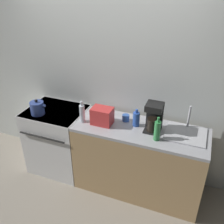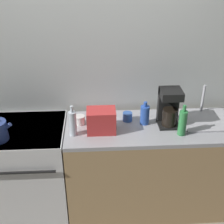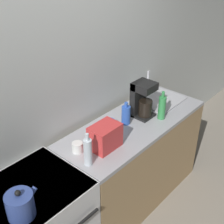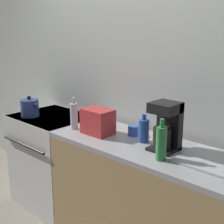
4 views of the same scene
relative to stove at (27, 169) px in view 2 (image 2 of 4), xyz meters
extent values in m
cube|color=silver|center=(0.61, 0.37, 0.83)|extent=(8.00, 0.05, 2.60)
cube|color=silver|center=(0.00, 0.00, -0.01)|extent=(0.76, 0.63, 0.92)
cube|color=black|center=(0.00, 0.00, 0.44)|extent=(0.74, 0.62, 0.02)
cylinder|color=black|center=(0.17, -0.13, 0.44)|extent=(0.20, 0.20, 0.01)
cylinder|color=black|center=(-0.17, 0.13, 0.44)|extent=(0.20, 0.20, 0.01)
cylinder|color=black|center=(0.17, 0.13, 0.44)|extent=(0.20, 0.20, 0.01)
cylinder|color=black|center=(0.00, -0.34, 0.25)|extent=(0.64, 0.02, 0.02)
cube|color=tan|center=(1.16, -0.02, -0.03)|extent=(1.55, 0.60, 0.89)
cube|color=#A3A3A8|center=(1.16, -0.02, 0.43)|extent=(1.55, 0.60, 0.04)
cylinder|color=#33478C|center=(-0.07, -0.15, 0.57)|extent=(0.10, 0.03, 0.08)
cube|color=red|center=(0.70, -0.07, 0.55)|extent=(0.24, 0.17, 0.20)
cube|color=black|center=(0.66, -0.07, 0.65)|extent=(0.03, 0.12, 0.01)
cube|color=black|center=(0.75, -0.07, 0.65)|extent=(0.03, 0.12, 0.01)
cube|color=black|center=(1.30, -0.01, 0.46)|extent=(0.18, 0.19, 0.02)
cube|color=black|center=(1.30, 0.06, 0.62)|extent=(0.18, 0.06, 0.34)
cube|color=black|center=(1.30, -0.01, 0.76)|extent=(0.18, 0.19, 0.07)
cylinder|color=black|center=(1.30, -0.03, 0.55)|extent=(0.13, 0.13, 0.15)
cube|color=#B7B7BC|center=(1.66, 0.05, 0.46)|extent=(0.44, 0.39, 0.01)
cylinder|color=silver|center=(1.66, 0.20, 0.59)|extent=(0.02, 0.02, 0.28)
cylinder|color=silver|center=(0.47, -0.12, 0.56)|extent=(0.06, 0.06, 0.22)
cylinder|color=silver|center=(0.47, -0.12, 0.70)|extent=(0.03, 0.03, 0.05)
cylinder|color=#2D56B7|center=(1.09, 0.03, 0.54)|extent=(0.08, 0.08, 0.17)
cylinder|color=#2D56B7|center=(1.09, 0.03, 0.64)|extent=(0.03, 0.03, 0.04)
cylinder|color=#338C47|center=(1.37, -0.16, 0.56)|extent=(0.07, 0.07, 0.22)
cylinder|color=#338C47|center=(1.37, -0.16, 0.70)|extent=(0.03, 0.03, 0.06)
cylinder|color=white|center=(0.52, 0.06, 0.49)|extent=(0.09, 0.09, 0.08)
cylinder|color=#3860B2|center=(0.94, 0.09, 0.49)|extent=(0.09, 0.09, 0.08)
camera|label=1|loc=(1.72, -2.38, 2.03)|focal=40.00mm
camera|label=2|loc=(0.66, -2.33, 1.91)|focal=50.00mm
camera|label=3|loc=(-0.78, -1.45, 1.98)|focal=50.00mm
camera|label=4|loc=(2.42, -1.75, 1.27)|focal=50.00mm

